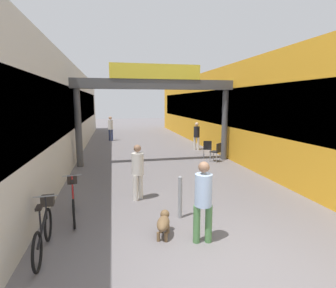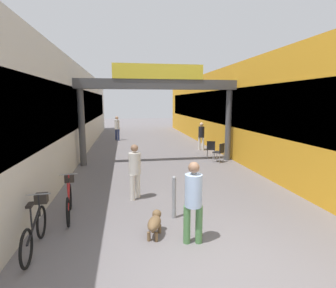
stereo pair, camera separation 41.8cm
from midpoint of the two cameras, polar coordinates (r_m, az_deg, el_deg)
ground_plane at (r=5.02m, az=13.50°, el=-24.94°), size 80.00×80.00×0.00m
storefront_left at (r=15.19m, az=-22.42°, el=6.58°), size 3.00×26.00×4.54m
storefront_right at (r=16.29m, az=15.41°, el=7.07°), size 3.00×26.00×4.54m
arcade_sign_gateway at (r=11.83m, az=-1.11°, el=10.97°), size 7.40×0.47×4.40m
pedestrian_with_dog at (r=5.24m, az=7.86°, el=-11.50°), size 0.40×0.38×1.66m
pedestrian_companion at (r=7.53m, az=-5.67°, el=-5.30°), size 0.48×0.48×1.60m
pedestrian_carrying_crate at (r=15.24m, az=8.05°, el=2.06°), size 0.48×0.48×1.61m
pedestrian_elderly_walking at (r=19.25m, az=-10.42°, el=3.75°), size 0.48×0.48×1.75m
dog_on_leash at (r=5.72m, az=-0.71°, el=-16.66°), size 0.43×0.69×0.48m
bicycle_black_nearest at (r=5.74m, az=-24.93°, el=-15.94°), size 0.46×1.69×0.98m
bicycle_red_second at (r=6.96m, az=-19.10°, el=-11.10°), size 0.46×1.68×0.98m
bollard_post_metal at (r=6.42m, az=3.22°, el=-11.43°), size 0.10×0.10×1.05m
cafe_chair_black_nearer at (r=12.37m, az=12.17°, el=-1.48°), size 0.56×0.56×0.89m
cafe_chair_black_farther at (r=13.06m, az=10.24°, el=-0.85°), size 0.51×0.51×0.89m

